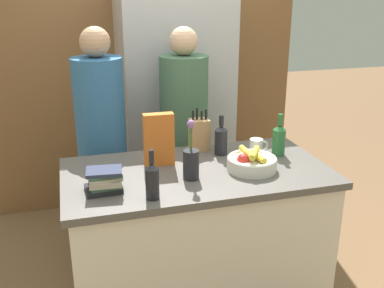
# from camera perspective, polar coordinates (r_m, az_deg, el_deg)

# --- Properties ---
(kitchen_island) EXTENTS (1.48, 0.78, 0.90)m
(kitchen_island) POSITION_cam_1_polar(r_m,az_deg,el_deg) (2.72, 0.57, -12.06)
(kitchen_island) COLOR silver
(kitchen_island) RESTS_ON ground_plane
(back_wall_wood) EXTENTS (2.68, 0.12, 2.60)m
(back_wall_wood) POSITION_cam_1_polar(r_m,az_deg,el_deg) (3.93, -6.12, 10.96)
(back_wall_wood) COLOR brown
(back_wall_wood) RESTS_ON ground_plane
(refrigerator) EXTENTS (0.86, 0.63, 1.90)m
(refrigerator) POSITION_cam_1_polar(r_m,az_deg,el_deg) (3.69, -2.23, 4.94)
(refrigerator) COLOR #B7B7BC
(refrigerator) RESTS_ON ground_plane
(fruit_bowl) EXTENTS (0.28, 0.28, 0.13)m
(fruit_bowl) POSITION_cam_1_polar(r_m,az_deg,el_deg) (2.52, 7.56, -2.25)
(fruit_bowl) COLOR silver
(fruit_bowl) RESTS_ON kitchen_island
(knife_block) EXTENTS (0.12, 0.10, 0.27)m
(knife_block) POSITION_cam_1_polar(r_m,az_deg,el_deg) (2.79, 0.93, 1.25)
(knife_block) COLOR tan
(knife_block) RESTS_ON kitchen_island
(flower_vase) EXTENTS (0.09, 0.09, 0.33)m
(flower_vase) POSITION_cam_1_polar(r_m,az_deg,el_deg) (2.37, -0.12, -2.14)
(flower_vase) COLOR #232328
(flower_vase) RESTS_ON kitchen_island
(cereal_box) EXTENTS (0.17, 0.06, 0.30)m
(cereal_box) POSITION_cam_1_polar(r_m,az_deg,el_deg) (2.54, -4.23, 0.56)
(cereal_box) COLOR orange
(cereal_box) RESTS_ON kitchen_island
(coffee_mug) EXTENTS (0.12, 0.08, 0.10)m
(coffee_mug) POSITION_cam_1_polar(r_m,az_deg,el_deg) (2.76, 8.20, -0.34)
(coffee_mug) COLOR silver
(coffee_mug) RESTS_ON kitchen_island
(book_stack) EXTENTS (0.19, 0.16, 0.12)m
(book_stack) POSITION_cam_1_polar(r_m,az_deg,el_deg) (2.28, -11.06, -4.59)
(book_stack) COLOR #232328
(book_stack) RESTS_ON kitchen_island
(bottle_oil) EXTENTS (0.08, 0.08, 0.25)m
(bottle_oil) POSITION_cam_1_polar(r_m,az_deg,el_deg) (2.72, 3.70, 0.63)
(bottle_oil) COLOR black
(bottle_oil) RESTS_ON kitchen_island
(bottle_vinegar) EXTENTS (0.08, 0.08, 0.26)m
(bottle_vinegar) POSITION_cam_1_polar(r_m,az_deg,el_deg) (2.75, 10.98, 0.63)
(bottle_vinegar) COLOR #286633
(bottle_vinegar) RESTS_ON kitchen_island
(bottle_wine) EXTENTS (0.07, 0.07, 0.25)m
(bottle_wine) POSITION_cam_1_polar(r_m,az_deg,el_deg) (2.16, -5.08, -4.55)
(bottle_wine) COLOR black
(bottle_wine) RESTS_ON kitchen_island
(person_at_sink) EXTENTS (0.33, 0.33, 1.64)m
(person_at_sink) POSITION_cam_1_polar(r_m,az_deg,el_deg) (3.04, -11.40, 0.87)
(person_at_sink) COLOR #383842
(person_at_sink) RESTS_ON ground_plane
(person_in_blue) EXTENTS (0.33, 0.33, 1.63)m
(person_in_blue) POSITION_cam_1_polar(r_m,az_deg,el_deg) (3.17, -1.01, 1.81)
(person_in_blue) COLOR #383842
(person_in_blue) RESTS_ON ground_plane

